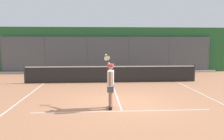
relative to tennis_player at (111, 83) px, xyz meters
name	(u,v)px	position (x,y,z in m)	size (l,w,h in m)	color
ground_plane	(119,103)	(-0.37, -0.63, -0.92)	(60.00, 60.00, 0.00)	#B27551
court_line_markings	(123,113)	(-0.37, 0.63, -0.92)	(7.89, 10.40, 0.01)	white
fence_backdrop	(108,50)	(-0.37, -10.36, 0.84)	(19.25, 1.37, 3.55)	#474C51
tennis_net	(112,74)	(-0.37, -5.31, -0.43)	(10.13, 0.09, 1.07)	#2D2D2D
tennis_player	(111,83)	(0.00, 0.00, 0.00)	(0.38, 1.37, 1.88)	black
tennis_ball_near_net	(28,86)	(4.15, -4.23, -0.89)	(0.07, 0.07, 0.07)	#C1D138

